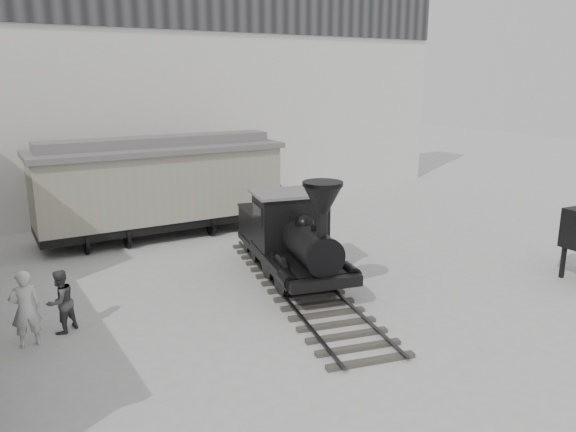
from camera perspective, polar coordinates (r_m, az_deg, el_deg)
ground at (r=14.22m, az=5.22°, el=-11.51°), size 90.00×90.00×0.00m
north_wall at (r=26.22m, az=-15.76°, el=12.42°), size 34.00×2.51×11.00m
locomotive at (r=16.92m, az=0.60°, el=-2.60°), size 4.58×9.87×3.41m
boxcar at (r=22.16m, az=-12.89°, el=3.15°), size 9.62×3.53×3.87m
visitor_a at (r=14.37m, az=-25.13°, el=-8.54°), size 0.69×0.46×1.86m
visitor_b at (r=14.85m, az=-22.11°, el=-8.05°), size 0.97×0.91×1.59m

